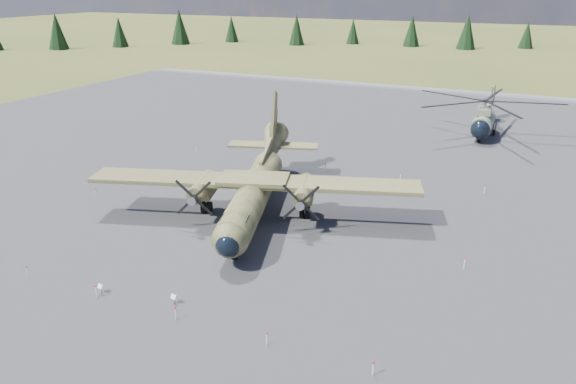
% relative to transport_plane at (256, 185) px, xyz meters
% --- Properties ---
extents(ground, '(500.00, 500.00, 0.00)m').
position_rel_transport_plane_xyz_m(ground, '(1.24, -2.84, -2.59)').
color(ground, brown).
rests_on(ground, ground).
extents(apron, '(120.00, 120.00, 0.04)m').
position_rel_transport_plane_xyz_m(apron, '(1.24, 7.16, -2.59)').
color(apron, slate).
rests_on(apron, ground).
extents(transport_plane, '(26.93, 24.00, 9.02)m').
position_rel_transport_plane_xyz_m(transport_plane, '(0.00, 0.00, 0.00)').
color(transport_plane, '#384123').
rests_on(transport_plane, ground).
extents(helicopter_near, '(19.51, 22.69, 4.83)m').
position_rel_transport_plane_xyz_m(helicopter_near, '(14.46, 34.40, 0.83)').
color(helicopter_near, slate).
rests_on(helicopter_near, ground).
extents(info_placard_left, '(0.43, 0.25, 0.64)m').
position_rel_transport_plane_xyz_m(info_placard_left, '(-2.86, -15.88, -2.16)').
color(info_placard_left, gray).
rests_on(info_placard_left, ground).
extents(info_placard_right, '(0.44, 0.25, 0.65)m').
position_rel_transport_plane_xyz_m(info_placard_right, '(2.13, -14.97, -2.16)').
color(info_placard_right, gray).
rests_on(info_placard_right, ground).
extents(barrier_fence, '(33.12, 29.62, 0.85)m').
position_rel_transport_plane_xyz_m(barrier_fence, '(0.78, -2.92, -2.08)').
color(barrier_fence, white).
rests_on(barrier_fence, ground).
extents(treeline, '(303.51, 302.45, 10.98)m').
position_rel_transport_plane_xyz_m(treeline, '(5.86, -8.38, 2.13)').
color(treeline, black).
rests_on(treeline, ground).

